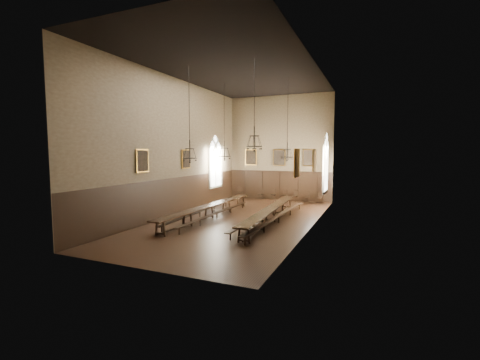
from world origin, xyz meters
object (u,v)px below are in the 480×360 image
Objects in this scene: chair_3 at (273,197)px; chair_6 at (307,199)px; bench_left_outer at (200,213)px; chandelier_front_right at (254,140)px; chandelier_back_right at (287,151)px; chandelier_front_left at (190,152)px; bench_right_inner at (262,217)px; bench_right_outer at (279,218)px; chair_5 at (295,198)px; table_left at (209,211)px; bench_left_inner at (217,215)px; table_right at (270,215)px; chair_2 at (260,196)px; chair_0 at (240,195)px; chandelier_back_left at (224,152)px; chair_7 at (320,200)px; chair_4 at (284,198)px.

chair_3 reaches higher than chair_6.
bench_left_outer is at bearing -99.94° from chair_3.
chandelier_front_right is (2.25, -10.72, 4.51)m from chair_3.
chandelier_back_right is 1.00× the size of chandelier_front_left.
bench_left_outer is 0.95× the size of bench_right_inner.
bench_right_outer is 11.30× the size of chair_5.
chandelier_front_left reaches higher than table_left.
chandelier_back_right reaches higher than bench_left_inner.
bench_left_inner is at bearing -140.29° from chandelier_back_right.
table_left and table_right have the same top height.
chandelier_front_right is (0.33, -2.25, 4.52)m from bench_right_inner.
bench_left_inner is (0.57, -0.03, -0.16)m from table_left.
bench_right_inner is at bearing -73.40° from chair_3.
chair_2 is 0.17× the size of chandelier_back_right.
chair_0 is 0.21× the size of chandelier_front_right.
chandelier_back_left reaches higher than chair_5.
chair_0 is 1.04× the size of chair_3.
chandelier_back_left is (-1.80, -5.89, 3.91)m from chair_3.
chair_5 reaches higher than chair_7.
table_right is 8.67m from chair_3.
table_left is 2.03× the size of chandelier_back_left.
chair_7 is 9.10m from chandelier_back_left.
chandelier_back_left is 1.13× the size of chandelier_front_right.
table_left is 6.08m from chandelier_front_right.
chair_4 reaches higher than bench_right_inner.
chair_3 is at bearing 5.24° from chair_2.
chair_3 is 1.98m from chair_5.
chandelier_back_right reaches higher than chair_3.
chandelier_front_right is at bearing -81.64° from bench_right_inner.
chair_3 is 7.30m from chandelier_back_left.
chair_5 is at bearing -169.89° from chair_7.
bench_right_inner is 1.07m from bench_right_outer.
chandelier_back_left is at bearing -178.40° from chandelier_back_right.
chandelier_front_right is (5.38, -10.75, 4.49)m from chair_0.
chandelier_back_left reaches higher than chair_2.
chandelier_front_left is at bearing -75.49° from bench_left_outer.
bench_right_outer reaches higher than bench_right_inner.
bench_right_outer is (3.92, 0.33, 0.05)m from bench_left_inner.
table_right reaches higher than bench_left_inner.
bench_left_outer is at bearing -89.77° from chair_4.
table_right is at bearing 16.92° from bench_right_inner.
chair_3 is at bearing 102.80° from bench_right_inner.
table_left reaches higher than bench_right_outer.
bench_right_inner is 9.79× the size of chair_0.
chandelier_front_left reaches higher than table_right.
chandelier_front_right is at bearing -72.98° from chair_5.
bench_left_outer is 1.01× the size of bench_left_inner.
table_right is 1.00× the size of bench_right_outer.
chandelier_front_left is (-1.66, -10.74, 3.91)m from chair_3.
chair_5 is (0.97, -0.11, 0.01)m from chair_4.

